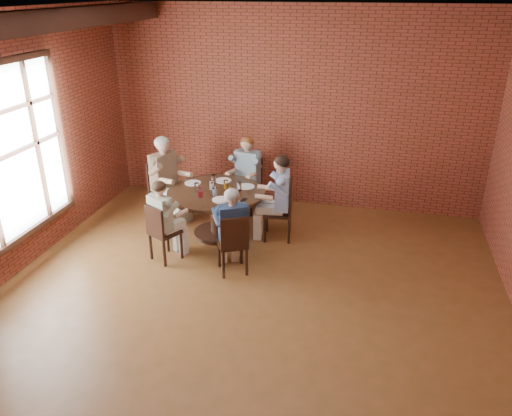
% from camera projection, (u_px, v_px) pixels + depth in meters
% --- Properties ---
extents(floor, '(7.00, 7.00, 0.00)m').
position_uv_depth(floor, '(241.00, 311.00, 6.10)').
color(floor, brown).
rests_on(floor, ground).
extents(ceiling, '(7.00, 7.00, 0.00)m').
position_uv_depth(ceiling, '(236.00, 14.00, 4.70)').
color(ceiling, silver).
rests_on(ceiling, wall_back).
extents(wall_back, '(7.00, 0.00, 7.00)m').
position_uv_depth(wall_back, '(294.00, 110.00, 8.50)').
color(wall_back, brown).
rests_on(wall_back, ground).
extents(ceiling_beam, '(0.22, 6.90, 0.26)m').
position_uv_depth(ceiling_beam, '(14.00, 24.00, 5.29)').
color(ceiling_beam, '#331911').
rests_on(ceiling_beam, ceiling).
extents(window, '(0.10, 2.16, 2.36)m').
position_uv_depth(window, '(11.00, 154.00, 6.46)').
color(window, white).
rests_on(window, wall_left).
extents(dining_table, '(1.51, 1.51, 0.75)m').
position_uv_depth(dining_table, '(217.00, 204.00, 7.76)').
color(dining_table, '#331911').
rests_on(dining_table, floor).
extents(chair_a, '(0.48, 0.48, 0.94)m').
position_uv_depth(chair_a, '(283.00, 208.00, 7.67)').
color(chair_a, '#331911').
rests_on(chair_a, floor).
extents(diner_a, '(0.72, 0.62, 1.34)m').
position_uv_depth(diner_a, '(278.00, 198.00, 7.61)').
color(diner_a, '#446AB2').
rests_on(diner_a, floor).
extents(chair_b, '(0.50, 0.50, 0.94)m').
position_uv_depth(chair_b, '(249.00, 182.00, 8.68)').
color(chair_b, '#331911').
rests_on(chair_b, floor).
extents(diner_b, '(0.65, 0.74, 1.33)m').
position_uv_depth(diner_b, '(246.00, 175.00, 8.55)').
color(diner_b, gray).
rests_on(diner_b, floor).
extents(chair_c, '(0.61, 0.61, 0.98)m').
position_uv_depth(chair_c, '(163.00, 188.00, 8.39)').
color(chair_c, '#331911').
rests_on(chair_c, floor).
extents(diner_c, '(0.87, 0.80, 1.41)m').
position_uv_depth(diner_c, '(167.00, 179.00, 8.27)').
color(diner_c, brown).
rests_on(diner_c, floor).
extents(chair_d, '(0.50, 0.50, 0.87)m').
position_uv_depth(chair_d, '(161.00, 231.00, 7.03)').
color(chair_d, '#331911').
rests_on(chair_d, floor).
extents(diner_d, '(0.67, 0.71, 1.22)m').
position_uv_depth(diner_d, '(164.00, 221.00, 7.03)').
color(diner_d, '#B49F8E').
rests_on(diner_d, floor).
extents(chair_e, '(0.52, 0.52, 0.89)m').
position_uv_depth(chair_e, '(233.00, 242.00, 6.71)').
color(chair_e, '#331911').
rests_on(chair_e, floor).
extents(diner_e, '(0.69, 0.74, 1.24)m').
position_uv_depth(diner_e, '(232.00, 231.00, 6.72)').
color(diner_e, '#1B2D4E').
rests_on(diner_e, floor).
extents(plate_a, '(0.26, 0.26, 0.01)m').
position_uv_depth(plate_a, '(246.00, 187.00, 7.82)').
color(plate_a, white).
rests_on(plate_a, dining_table).
extents(plate_b, '(0.26, 0.26, 0.01)m').
position_uv_depth(plate_b, '(223.00, 181.00, 8.05)').
color(plate_b, white).
rests_on(plate_b, dining_table).
extents(plate_c, '(0.26, 0.26, 0.01)m').
position_uv_depth(plate_c, '(193.00, 183.00, 7.96)').
color(plate_c, white).
rests_on(plate_c, dining_table).
extents(plate_d, '(0.26, 0.26, 0.01)m').
position_uv_depth(plate_d, '(221.00, 200.00, 7.34)').
color(plate_d, white).
rests_on(plate_d, dining_table).
extents(glass_a, '(0.07, 0.07, 0.14)m').
position_uv_depth(glass_a, '(239.00, 186.00, 7.65)').
color(glass_a, white).
rests_on(glass_a, dining_table).
extents(glass_b, '(0.07, 0.07, 0.14)m').
position_uv_depth(glass_b, '(226.00, 184.00, 7.73)').
color(glass_b, white).
rests_on(glass_b, dining_table).
extents(glass_c, '(0.07, 0.07, 0.14)m').
position_uv_depth(glass_c, '(214.00, 179.00, 7.94)').
color(glass_c, white).
rests_on(glass_c, dining_table).
extents(glass_d, '(0.07, 0.07, 0.14)m').
position_uv_depth(glass_d, '(212.00, 185.00, 7.70)').
color(glass_d, white).
rests_on(glass_d, dining_table).
extents(glass_e, '(0.07, 0.07, 0.14)m').
position_uv_depth(glass_e, '(197.00, 187.00, 7.62)').
color(glass_e, white).
rests_on(glass_e, dining_table).
extents(glass_f, '(0.07, 0.07, 0.14)m').
position_uv_depth(glass_f, '(200.00, 193.00, 7.43)').
color(glass_f, white).
rests_on(glass_f, dining_table).
extents(glass_g, '(0.07, 0.07, 0.14)m').
position_uv_depth(glass_g, '(215.00, 191.00, 7.49)').
color(glass_g, white).
rests_on(glass_g, dining_table).
extents(glass_h, '(0.07, 0.07, 0.14)m').
position_uv_depth(glass_h, '(231.00, 191.00, 7.49)').
color(glass_h, white).
rests_on(glass_h, dining_table).
extents(smartphone, '(0.09, 0.13, 0.01)m').
position_uv_depth(smartphone, '(244.00, 200.00, 7.34)').
color(smartphone, black).
rests_on(smartphone, dining_table).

